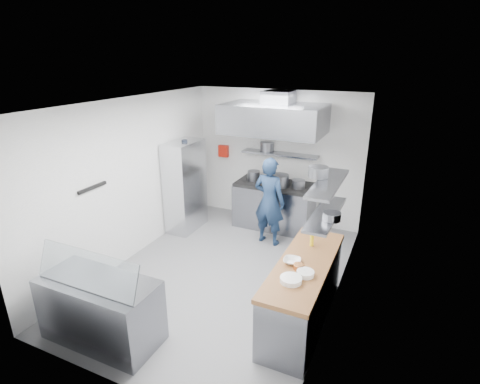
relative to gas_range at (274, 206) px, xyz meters
The scene contains 35 objects.
floor 2.15m from the gas_range, 92.73° to the right, with size 5.00×5.00×0.00m, color slate.
ceiling 3.15m from the gas_range, 92.73° to the right, with size 5.00×5.00×0.00m, color silver.
wall_back 1.04m from the gas_range, 104.04° to the left, with size 3.60×0.02×2.80m, color white.
wall_front 4.70m from the gas_range, 91.25° to the right, with size 3.60×0.02×2.80m, color white.
wall_left 2.99m from the gas_range, 132.14° to the right, with size 5.00×0.02×2.80m, color white.
wall_right 2.86m from the gas_range, 51.01° to the right, with size 5.00×0.02×2.80m, color white.
gas_range is the anchor object (origin of this frame).
cooktop 0.48m from the gas_range, ahead, with size 1.57×0.78×0.06m, color black.
stock_pot_left 0.77m from the gas_range, behind, with size 0.27×0.27×0.20m, color slate.
stock_pot_mid 0.66m from the gas_range, 42.60° to the right, with size 0.37×0.37×0.24m, color slate.
stock_pot_right 0.79m from the gas_range, ahead, with size 0.26×0.26×0.16m, color slate.
over_range_shelf 1.10m from the gas_range, 90.00° to the left, with size 1.60×0.30×0.04m, color gray.
shelf_pot_a 1.27m from the gas_range, 132.24° to the left, with size 0.29×0.29×0.18m, color slate.
extractor_hood 1.86m from the gas_range, 90.00° to the right, with size 1.90×1.15×0.55m, color gray.
hood_duct 2.23m from the gas_range, 90.00° to the left, with size 0.55×0.55×0.24m, color slate.
red_firebox 1.70m from the gas_range, 165.86° to the left, with size 0.22×0.10×0.26m, color red.
chef 0.86m from the gas_range, 77.89° to the right, with size 0.62×0.41×1.70m, color #172A47.
wire_rack 1.90m from the gas_range, 152.51° to the right, with size 0.50×0.90×1.85m, color silver.
rack_bin_a 1.98m from the gas_range, 146.66° to the right, with size 0.17×0.22×0.19m, color white.
rack_bin_b 1.99m from the gas_range, 155.22° to the right, with size 0.14×0.18×0.16m, color yellow.
rack_jar 2.25m from the gas_range, 151.36° to the right, with size 0.12×0.12×0.18m, color black.
knife_strip 3.70m from the gas_range, 122.01° to the right, with size 0.04×0.55×0.05m, color black.
prep_counter_base 3.03m from the gas_range, 62.93° to the right, with size 0.62×2.00×0.84m, color gray.
prep_counter_top 3.06m from the gas_range, 62.93° to the right, with size 0.65×2.04×0.06m, color brown.
plate_stack_a 3.51m from the gas_range, 67.18° to the right, with size 0.26×0.26×0.06m, color white.
plate_stack_b 3.37m from the gas_range, 63.92° to the right, with size 0.22×0.22×0.06m, color white.
copper_pan 3.22m from the gas_range, 64.89° to the right, with size 0.14×0.14×0.06m, color #B86A34.
squeeze_bottle 2.64m from the gas_range, 58.75° to the right, with size 0.05×0.05×0.18m, color yellow.
mixing_bowl 3.08m from the gas_range, 66.12° to the right, with size 0.23×0.23×0.06m, color white.
wall_shelf_lower 3.04m from the gas_range, 57.31° to the right, with size 0.30×1.30×0.04m, color gray.
wall_shelf_upper 3.21m from the gas_range, 57.31° to the right, with size 0.30×1.30×0.04m, color gray.
shelf_pot_c 3.29m from the gas_range, 57.63° to the right, with size 0.22×0.22×0.10m, color slate.
shelf_pot_d 3.07m from the gas_range, 58.79° to the right, with size 0.26×0.26×0.14m, color slate.
display_case 4.18m from the gas_range, 101.45° to the right, with size 1.50×0.70×0.85m, color gray.
display_glass 4.35m from the gas_range, 101.14° to the right, with size 1.47×0.02×0.45m, color silver.
Camera 1 is at (2.49, -4.82, 3.44)m, focal length 28.00 mm.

